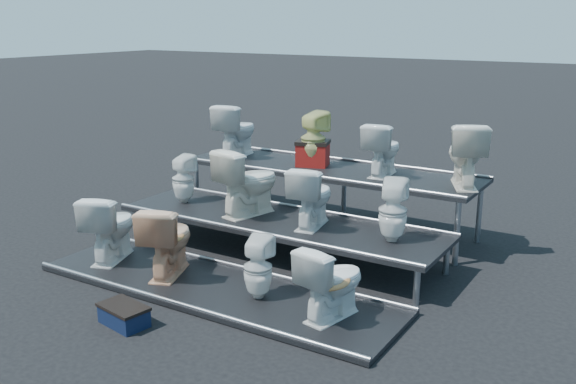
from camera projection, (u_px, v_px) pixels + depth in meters
The scene contains 18 objects.
ground at pixel (279, 255), 8.04m from camera, with size 80.00×80.00×0.00m, color black.
tier_front at pixel (215, 288), 6.96m from camera, with size 4.20×1.20×0.06m, color black.
tier_mid at pixel (279, 237), 7.98m from camera, with size 4.20×1.20×0.46m, color black.
tier_back at pixel (329, 198), 8.99m from camera, with size 4.20×1.20×0.86m, color black.
toilet_0 at pixel (110, 226), 7.63m from camera, with size 0.46×0.80×0.82m, color white.
toilet_1 at pixel (167, 239), 7.18m from camera, with size 0.46×0.81×0.83m, color #E9AD83.
toilet_2 at pixel (258, 268), 6.58m from camera, with size 0.30×0.30×0.66m, color white.
toilet_3 at pixel (332, 281), 6.14m from camera, with size 0.42×0.73×0.74m, color white.
toilet_4 at pixel (183, 179), 8.60m from camera, with size 0.29×0.30×0.65m, color white.
toilet_5 at pixel (248, 181), 8.04m from camera, with size 0.48×0.84×0.86m, color white.
toilet_6 at pixel (312, 196), 7.59m from camera, with size 0.41×0.73×0.74m, color white.
toilet_7 at pixel (393, 211), 7.07m from camera, with size 0.32×0.32×0.71m, color white.
toilet_8 at pixel (236, 130), 9.57m from camera, with size 0.44×0.77×0.79m, color white.
toilet_9 at pixel (313, 139), 8.91m from camera, with size 0.35×0.35×0.77m, color #D6D57F.
toilet_10 at pixel (383, 149), 8.39m from camera, with size 0.39×0.69×0.70m, color white.
toilet_11 at pixel (465, 154), 7.83m from camera, with size 0.45×0.79×0.80m, color white.
red_crate at pixel (313, 155), 8.99m from camera, with size 0.43×0.34×0.31m, color maroon.
step_stool at pixel (124, 316), 6.18m from camera, with size 0.48×0.29×0.17m, color black.
Camera 1 is at (4.05, -6.38, 2.86)m, focal length 40.00 mm.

